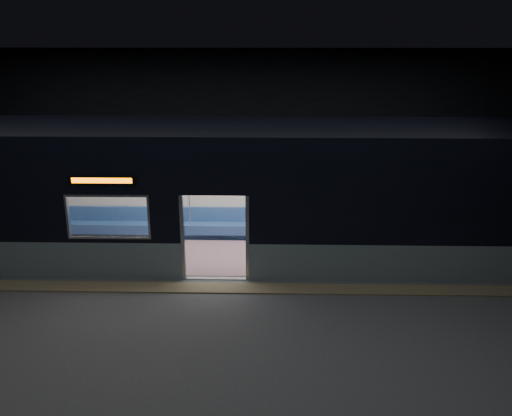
{
  "coord_description": "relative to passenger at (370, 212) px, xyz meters",
  "views": [
    {
      "loc": [
        1.2,
        -10.4,
        5.54
      ],
      "look_at": [
        0.91,
        2.3,
        1.34
      ],
      "focal_mm": 38.0,
      "sensor_mm": 36.0,
      "label": 1
    }
  ],
  "objects": [
    {
      "name": "handbag",
      "position": [
        -0.02,
        -0.25,
        -0.13
      ],
      "size": [
        0.38,
        0.35,
        0.16
      ],
      "primitive_type": "cube",
      "rotation": [
        0.0,
        0.0,
        0.28
      ],
      "color": "black",
      "rests_on": "passenger"
    },
    {
      "name": "station_envelope",
      "position": [
        -3.96,
        -3.55,
        2.83
      ],
      "size": [
        24.0,
        14.0,
        5.0
      ],
      "color": "black",
      "rests_on": "station_floor"
    },
    {
      "name": "tactile_strip",
      "position": [
        -3.96,
        -3.0,
        -0.82
      ],
      "size": [
        22.8,
        0.5,
        0.03
      ],
      "primitive_type": "cube",
      "color": "#8C7F59",
      "rests_on": "station_floor"
    },
    {
      "name": "transit_map",
      "position": [
        0.91,
        0.31,
        0.63
      ],
      "size": [
        0.97,
        0.03,
        0.63
      ],
      "primitive_type": "cube",
      "color": "white",
      "rests_on": "metro_car"
    },
    {
      "name": "passenger",
      "position": [
        0.0,
        0.0,
        0.0
      ],
      "size": [
        0.46,
        0.77,
        1.46
      ],
      "rotation": [
        0.0,
        0.0,
        0.14
      ],
      "color": "black",
      "rests_on": "metro_car"
    },
    {
      "name": "station_floor",
      "position": [
        -3.96,
        -3.55,
        -0.84
      ],
      "size": [
        24.0,
        14.0,
        0.01
      ],
      "primitive_type": "cube",
      "color": "#47494C",
      "rests_on": "ground"
    },
    {
      "name": "metro_car",
      "position": [
        -3.96,
        -1.0,
        1.01
      ],
      "size": [
        18.0,
        3.04,
        3.35
      ],
      "color": "gray",
      "rests_on": "station_floor"
    }
  ]
}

